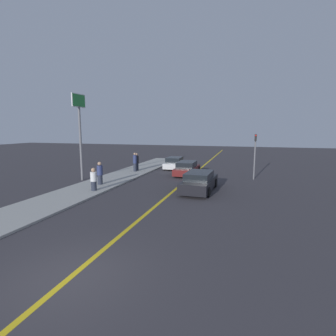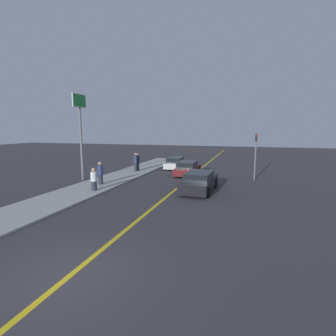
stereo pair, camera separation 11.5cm
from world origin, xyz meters
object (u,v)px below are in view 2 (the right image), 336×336
car_far_distant (175,163)px  pedestrian_mid_group (100,173)px  car_near_right_lane (199,182)px  pedestrian_far_standing (136,162)px  traffic_light (256,152)px  roadside_sign (80,119)px  pedestrian_by_sign (137,162)px  car_ahead_center (188,168)px  pedestrian_near_curb (94,179)px

car_far_distant → pedestrian_mid_group: 10.48m
car_near_right_lane → car_far_distant: size_ratio=1.19×
pedestrian_far_standing → pedestrian_mid_group: bearing=-90.2°
traffic_light → car_far_distant: bearing=153.7°
car_near_right_lane → pedestrian_mid_group: size_ratio=2.80×
pedestrian_mid_group → roadside_sign: roadside_sign is taller
car_near_right_lane → traffic_light: traffic_light is taller
traffic_light → roadside_sign: bearing=-162.1°
pedestrian_mid_group → pedestrian_by_sign: 7.05m
car_near_right_lane → pedestrian_far_standing: size_ratio=2.62×
car_near_right_lane → car_far_distant: car_near_right_lane is taller
car_ahead_center → pedestrian_mid_group: (-5.24, -6.64, 0.35)m
traffic_light → pedestrian_near_curb: bearing=-143.2°
pedestrian_far_standing → roadside_sign: size_ratio=0.26×
car_far_distant → roadside_sign: bearing=-126.8°
car_far_distant → pedestrian_mid_group: bearing=-109.9°
car_far_distant → traffic_light: bearing=-28.9°
pedestrian_far_standing → pedestrian_by_sign: size_ratio=1.06×
pedestrian_by_sign → pedestrian_mid_group: bearing=-89.5°
car_far_distant → pedestrian_by_sign: bearing=-139.7°
pedestrian_by_sign → traffic_light: bearing=-5.3°
pedestrian_mid_group → pedestrian_far_standing: (0.02, 6.42, 0.08)m
car_far_distant → pedestrian_by_sign: size_ratio=2.33×
car_ahead_center → pedestrian_mid_group: size_ratio=2.64×
car_far_distant → pedestrian_mid_group: (-3.12, -10.00, 0.36)m
car_ahead_center → pedestrian_by_sign: 5.33m
car_near_right_lane → pedestrian_by_sign: 9.98m
car_ahead_center → car_far_distant: bearing=121.5°
pedestrian_near_curb → car_ahead_center: bearing=61.7°
car_near_right_lane → traffic_light: size_ratio=1.25×
car_far_distant → roadside_sign: size_ratio=0.57×
car_near_right_lane → pedestrian_by_sign: (-7.55, 6.52, 0.31)m
roadside_sign → traffic_light: bearing=17.9°
pedestrian_near_curb → roadside_sign: (-3.30, 3.41, 4.19)m
car_ahead_center → pedestrian_far_standing: (-5.22, -0.22, 0.42)m
pedestrian_near_curb → pedestrian_by_sign: (-0.72, 8.93, 0.10)m
pedestrian_near_curb → roadside_sign: 6.33m
car_near_right_lane → car_far_distant: (-4.37, 9.47, -0.06)m
car_ahead_center → pedestrian_mid_group: bearing=-129.1°
pedestrian_far_standing → pedestrian_by_sign: (-0.08, 0.63, -0.06)m
car_ahead_center → pedestrian_near_curb: 9.68m
pedestrian_near_curb → traffic_light: 13.26m
car_ahead_center → roadside_sign: (-7.88, -5.12, 4.46)m
pedestrian_by_sign → car_near_right_lane: bearing=-40.8°
car_ahead_center → pedestrian_near_curb: bearing=-119.1°
car_near_right_lane → pedestrian_mid_group: bearing=-174.0°
car_near_right_lane → pedestrian_near_curb: bearing=-158.6°
pedestrian_by_sign → pedestrian_near_curb: bearing=-85.4°
pedestrian_near_curb → pedestrian_far_standing: 8.33m
pedestrian_near_curb → roadside_sign: size_ratio=0.22×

